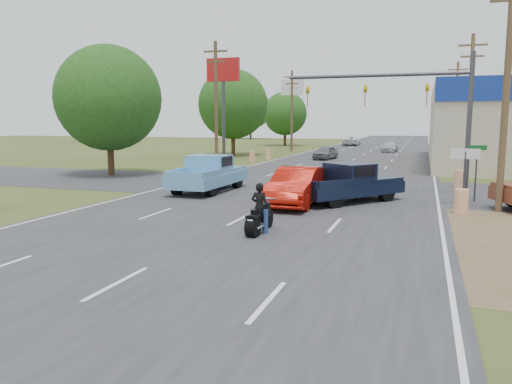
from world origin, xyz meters
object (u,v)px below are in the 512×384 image
(motorcycle, at_px, (259,219))
(navy_pickup, at_px, (350,183))
(red_convertible, at_px, (297,187))
(rider, at_px, (260,210))
(distant_car_grey, at_px, (326,153))
(distant_car_white, at_px, (352,141))
(blue_pickup, at_px, (210,173))
(distant_car_silver, at_px, (390,147))

(motorcycle, xyz_separation_m, navy_pickup, (1.88, 7.59, 0.42))
(red_convertible, bearing_deg, rider, -87.72)
(distant_car_grey, bearing_deg, distant_car_white, 102.72)
(rider, height_order, blue_pickup, blue_pickup)
(distant_car_silver, distance_m, distant_car_white, 16.75)
(navy_pickup, height_order, distant_car_silver, navy_pickup)
(rider, bearing_deg, distant_car_white, -82.27)
(distant_car_white, bearing_deg, distant_car_silver, 111.44)
(distant_car_grey, distance_m, distant_car_white, 30.33)
(navy_pickup, bearing_deg, distant_car_white, 135.35)
(blue_pickup, relative_size, distant_car_grey, 1.50)
(blue_pickup, distance_m, distant_car_silver, 39.91)
(rider, bearing_deg, distant_car_silver, -88.67)
(rider, bearing_deg, blue_pickup, -54.59)
(navy_pickup, distance_m, distant_car_grey, 26.39)
(navy_pickup, relative_size, distant_car_grey, 1.43)
(motorcycle, height_order, blue_pickup, blue_pickup)
(red_convertible, relative_size, distant_car_grey, 1.30)
(red_convertible, bearing_deg, distant_car_white, 95.92)
(rider, xyz_separation_m, blue_pickup, (-5.73, 8.87, 0.18))
(rider, relative_size, distant_car_white, 0.30)
(red_convertible, relative_size, motorcycle, 2.35)
(red_convertible, distance_m, rider, 5.84)
(distant_car_grey, bearing_deg, rider, -73.35)
(distant_car_silver, relative_size, distant_car_white, 0.79)
(distant_car_silver, bearing_deg, navy_pickup, -83.88)
(red_convertible, xyz_separation_m, distant_car_white, (-5.60, 57.67, -0.10))
(navy_pickup, xyz_separation_m, distant_car_white, (-7.67, 55.98, -0.17))
(blue_pickup, xyz_separation_m, distant_car_white, (-0.06, 54.65, -0.24))
(motorcycle, xyz_separation_m, distant_car_white, (-5.79, 63.57, 0.25))
(navy_pickup, xyz_separation_m, distant_car_silver, (-0.88, 40.67, -0.30))
(distant_car_grey, relative_size, distant_car_silver, 0.93)
(red_convertible, xyz_separation_m, blue_pickup, (-5.54, 3.03, 0.14))
(distant_car_grey, xyz_separation_m, distant_car_white, (-1.66, 30.29, 0.07))
(distant_car_silver, bearing_deg, red_convertible, -86.74)
(motorcycle, height_order, distant_car_grey, distant_car_grey)
(motorcycle, height_order, rider, rider)
(distant_car_white, bearing_deg, red_convertible, 93.08)
(rider, height_order, navy_pickup, navy_pickup)
(distant_car_grey, bearing_deg, red_convertible, -72.26)
(navy_pickup, bearing_deg, rider, -66.46)
(rider, distance_m, distant_car_silver, 48.21)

